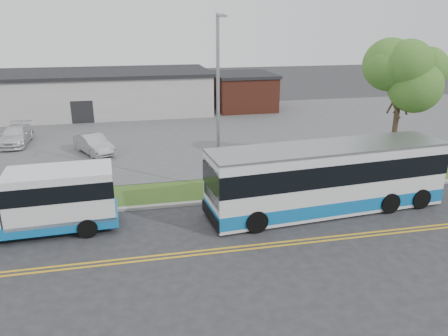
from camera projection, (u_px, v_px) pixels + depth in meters
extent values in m
plane|color=#28282B|center=(171.00, 215.00, 21.84)|extent=(140.00, 140.00, 0.00)
cube|color=gold|center=(180.00, 253.00, 18.28)|extent=(70.00, 0.12, 0.01)
cube|color=gold|center=(181.00, 257.00, 18.00)|extent=(70.00, 0.12, 0.01)
cube|color=#9E9B93|center=(169.00, 205.00, 22.84)|extent=(80.00, 0.30, 0.15)
cube|color=#38521B|center=(166.00, 193.00, 24.51)|extent=(80.00, 3.30, 0.10)
cube|color=#4C4C4F|center=(151.00, 133.00, 37.56)|extent=(80.00, 25.00, 0.10)
cube|color=#9E9E99|center=(86.00, 95.00, 44.98)|extent=(25.00, 10.00, 4.00)
cube|color=black|center=(84.00, 73.00, 44.28)|extent=(25.40, 10.40, 0.35)
cube|color=black|center=(82.00, 113.00, 40.68)|extent=(2.00, 0.15, 2.20)
cube|color=brown|center=(243.00, 93.00, 47.45)|extent=(6.00, 7.00, 3.60)
cube|color=black|center=(243.00, 74.00, 46.82)|extent=(6.30, 7.30, 0.30)
cylinder|color=#36241D|center=(394.00, 137.00, 26.65)|extent=(0.32, 0.32, 4.76)
ellipsoid|color=#436724|center=(402.00, 75.00, 25.45)|extent=(5.20, 5.20, 4.42)
cylinder|color=gray|center=(218.00, 107.00, 23.48)|extent=(0.18, 0.18, 9.50)
cylinder|color=gray|center=(221.00, 15.00, 21.34)|extent=(0.12, 1.40, 0.12)
cube|color=gray|center=(223.00, 16.00, 20.76)|extent=(0.35, 0.18, 0.12)
cube|color=#0E60A0|center=(37.00, 220.00, 19.95)|extent=(7.30, 2.78, 0.53)
cube|color=silver|center=(61.00, 193.00, 19.85)|extent=(4.77, 2.65, 2.22)
cube|color=black|center=(60.00, 185.00, 19.73)|extent=(4.79, 2.70, 0.79)
cylinder|color=black|center=(88.00, 228.00, 19.50)|extent=(0.90, 0.34, 0.89)
cylinder|color=black|center=(89.00, 208.00, 21.59)|extent=(0.90, 0.34, 0.89)
cube|color=silver|center=(327.00, 178.00, 21.97)|extent=(12.37, 3.84, 3.21)
cube|color=#0E60A0|center=(326.00, 198.00, 22.32)|extent=(12.40, 3.87, 0.66)
cube|color=black|center=(328.00, 167.00, 21.77)|extent=(12.42, 3.89, 1.05)
cube|color=black|center=(212.00, 184.00, 20.13)|extent=(0.34, 2.55, 1.77)
cube|color=black|center=(211.00, 216.00, 20.62)|extent=(0.38, 2.77, 0.55)
cube|color=gray|center=(330.00, 147.00, 21.44)|extent=(12.37, 3.84, 0.13)
cylinder|color=black|center=(256.00, 221.00, 19.94)|extent=(1.09, 0.45, 1.06)
cylinder|color=black|center=(238.00, 200.00, 22.30)|extent=(1.09, 0.45, 1.06)
cylinder|color=black|center=(389.00, 203.00, 21.98)|extent=(1.09, 0.45, 1.06)
cylinder|color=black|center=(359.00, 185.00, 24.34)|extent=(1.09, 0.45, 1.06)
cylinder|color=black|center=(420.00, 198.00, 22.52)|extent=(1.09, 0.45, 1.06)
cylinder|color=black|center=(388.00, 182.00, 24.88)|extent=(1.09, 0.45, 1.06)
imported|color=black|center=(20.00, 194.00, 21.80)|extent=(0.75, 0.59, 1.82)
imported|color=#A4A5AB|center=(94.00, 144.00, 31.45)|extent=(3.22, 4.40, 1.38)
imported|color=silver|center=(16.00, 135.00, 33.81)|extent=(2.03, 4.88, 1.41)
sphere|color=white|center=(15.00, 210.00, 21.75)|extent=(0.32, 0.32, 0.32)
sphere|color=white|center=(30.00, 205.00, 22.33)|extent=(0.32, 0.32, 0.32)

